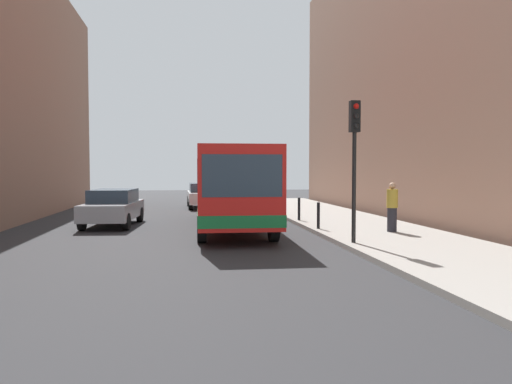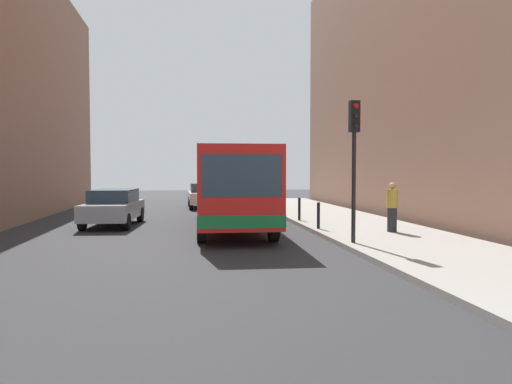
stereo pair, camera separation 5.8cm
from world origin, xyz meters
name	(u,v)px [view 2 (the right image)]	position (x,y,z in m)	size (l,w,h in m)	color
ground_plane	(225,238)	(0.00, 0.00, 0.00)	(80.00, 80.00, 0.00)	#2D2D30
sidewalk	(380,233)	(5.40, 0.00, 0.07)	(4.40, 40.00, 0.15)	#9E9991
building_right	(479,54)	(11.50, 4.00, 7.37)	(7.00, 32.00, 14.75)	#936B56
bus	(230,184)	(0.44, 3.05, 1.73)	(2.82, 11.08, 3.00)	red
car_beside_bus	(114,206)	(-4.19, 4.28, 0.78)	(2.13, 4.52, 1.48)	#A5A8AD
car_behind_bus	(204,195)	(-0.22, 13.42, 0.78)	(1.93, 4.43, 1.48)	silver
traffic_light	(354,144)	(3.55, -2.55, 3.01)	(0.28, 0.33, 4.10)	black
bollard_near	(318,216)	(3.45, 0.92, 0.62)	(0.11, 0.11, 0.95)	black
bollard_mid	(299,209)	(3.45, 3.95, 0.62)	(0.11, 0.11, 0.95)	black
pedestrian_near_signal	(392,207)	(5.71, -0.30, 0.99)	(0.38, 0.38, 1.69)	#26262D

